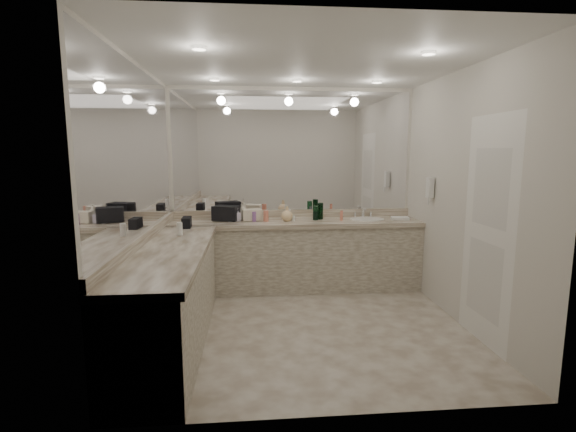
{
  "coord_description": "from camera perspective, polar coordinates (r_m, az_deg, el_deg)",
  "views": [
    {
      "loc": [
        -0.55,
        -4.04,
        1.76
      ],
      "look_at": [
        -0.16,
        0.4,
        1.08
      ],
      "focal_mm": 26.0,
      "sensor_mm": 36.0,
      "label": 1
    }
  ],
  "objects": [
    {
      "name": "floor",
      "position": [
        4.44,
        2.53,
        -14.69
      ],
      "size": [
        3.2,
        3.2,
        0.0
      ],
      "primitive_type": "plane",
      "color": "beige",
      "rests_on": "ground"
    },
    {
      "name": "ceiling",
      "position": [
        4.16,
        2.79,
        20.29
      ],
      "size": [
        3.2,
        3.2,
        0.0
      ],
      "primitive_type": "plane",
      "color": "white",
      "rests_on": "floor"
    },
    {
      "name": "wall_back",
      "position": [
        5.59,
        0.59,
        3.94
      ],
      "size": [
        3.2,
        0.02,
        2.6
      ],
      "primitive_type": "cube",
      "color": "beige",
      "rests_on": "floor"
    },
    {
      "name": "wall_left",
      "position": [
        4.2,
        -19.54,
        1.87
      ],
      "size": [
        0.02,
        3.0,
        2.6
      ],
      "primitive_type": "cube",
      "color": "beige",
      "rests_on": "floor"
    },
    {
      "name": "wall_right",
      "position": [
        4.6,
        22.83,
        2.24
      ],
      "size": [
        0.02,
        3.0,
        2.6
      ],
      "primitive_type": "cube",
      "color": "beige",
      "rests_on": "floor"
    },
    {
      "name": "vanity_back_base",
      "position": [
        5.44,
        0.89,
        -5.6
      ],
      "size": [
        3.2,
        0.6,
        0.84
      ],
      "primitive_type": "cube",
      "color": "beige",
      "rests_on": "floor"
    },
    {
      "name": "vanity_back_top",
      "position": [
        5.33,
        0.91,
        -0.94
      ],
      "size": [
        3.2,
        0.64,
        0.06
      ],
      "primitive_type": "cube",
      "color": "beige",
      "rests_on": "vanity_back_base"
    },
    {
      "name": "vanity_left_base",
      "position": [
        4.04,
        -15.76,
        -11.04
      ],
      "size": [
        0.6,
        2.4,
        0.84
      ],
      "primitive_type": "cube",
      "color": "beige",
      "rests_on": "floor"
    },
    {
      "name": "vanity_left_top",
      "position": [
        3.92,
        -15.89,
        -4.82
      ],
      "size": [
        0.64,
        2.42,
        0.06
      ],
      "primitive_type": "cube",
      "color": "beige",
      "rests_on": "vanity_left_base"
    },
    {
      "name": "backsplash_back",
      "position": [
        5.61,
        0.6,
        0.36
      ],
      "size": [
        3.2,
        0.04,
        0.1
      ],
      "primitive_type": "cube",
      "color": "beige",
      "rests_on": "vanity_back_top"
    },
    {
      "name": "backsplash_left",
      "position": [
        4.25,
        -19.04,
        -2.82
      ],
      "size": [
        0.04,
        3.0,
        0.1
      ],
      "primitive_type": "cube",
      "color": "beige",
      "rests_on": "vanity_left_top"
    },
    {
      "name": "mirror_back",
      "position": [
        5.56,
        0.61,
        8.82
      ],
      "size": [
        3.12,
        0.01,
        1.55
      ],
      "primitive_type": "cube",
      "color": "white",
      "rests_on": "wall_back"
    },
    {
      "name": "mirror_left",
      "position": [
        4.17,
        -19.71,
        8.36
      ],
      "size": [
        0.01,
        2.92,
        1.55
      ],
      "primitive_type": "cube",
      "color": "white",
      "rests_on": "wall_left"
    },
    {
      "name": "sink",
      "position": [
        5.52,
        10.75,
        -0.51
      ],
      "size": [
        0.44,
        0.44,
        0.03
      ],
      "primitive_type": "cylinder",
      "color": "white",
      "rests_on": "vanity_back_top"
    },
    {
      "name": "faucet",
      "position": [
        5.71,
        10.21,
        0.57
      ],
      "size": [
        0.24,
        0.16,
        0.14
      ],
      "primitive_type": "cube",
      "color": "silver",
      "rests_on": "vanity_back_top"
    },
    {
      "name": "wall_phone",
      "position": [
        5.2,
        18.84,
        3.68
      ],
      "size": [
        0.06,
        0.1,
        0.24
      ],
      "primitive_type": "cube",
      "color": "white",
      "rests_on": "wall_right"
    },
    {
      "name": "door",
      "position": [
        4.2,
        25.64,
        -1.95
      ],
      "size": [
        0.02,
        0.82,
        2.1
      ],
      "primitive_type": "cube",
      "color": "white",
      "rests_on": "wall_right"
    },
    {
      "name": "black_toiletry_bag",
      "position": [
        5.36,
        -8.46,
        0.32
      ],
      "size": [
        0.37,
        0.3,
        0.18
      ],
      "primitive_type": "cube",
      "rotation": [
        0.0,
        0.0,
        -0.34
      ],
      "color": "black",
      "rests_on": "vanity_back_top"
    },
    {
      "name": "black_bag_spill",
      "position": [
        4.97,
        -13.69,
        -0.86
      ],
      "size": [
        0.11,
        0.22,
        0.12
      ],
      "primitive_type": "cube",
      "rotation": [
        0.0,
        0.0,
        0.05
      ],
      "color": "black",
      "rests_on": "vanity_left_top"
    },
    {
      "name": "cream_cosmetic_case",
      "position": [
        5.34,
        -4.94,
        0.12
      ],
      "size": [
        0.26,
        0.18,
        0.14
      ],
      "primitive_type": "cube",
      "rotation": [
        0.0,
        0.0,
        0.14
      ],
      "color": "beige",
      "rests_on": "vanity_back_top"
    },
    {
      "name": "hand_towel",
      "position": [
        5.57,
        15.05,
        -0.33
      ],
      "size": [
        0.24,
        0.18,
        0.04
      ],
      "primitive_type": "cube",
      "rotation": [
        0.0,
        0.0,
        -0.19
      ],
      "color": "white",
      "rests_on": "vanity_back_top"
    },
    {
      "name": "lotion_left",
      "position": [
        4.51,
        -14.59,
        -1.76
      ],
      "size": [
        0.06,
        0.06,
        0.13
      ],
      "primitive_type": "cylinder",
      "color": "white",
      "rests_on": "vanity_left_top"
    },
    {
      "name": "soap_bottle_a",
      "position": [
        5.38,
        -6.2,
        0.64
      ],
      "size": [
        0.1,
        0.1,
        0.23
      ],
      "primitive_type": "imported",
      "rotation": [
        0.0,
        0.0,
        0.19
      ],
      "color": "silver",
      "rests_on": "vanity_back_top"
    },
    {
      "name": "soap_bottle_b",
      "position": [
        5.31,
        -6.93,
        0.18
      ],
      "size": [
        0.09,
        0.09,
        0.16
      ],
      "primitive_type": "imported",
      "rotation": [
        0.0,
        0.0,
        0.25
      ],
      "color": "silver",
      "rests_on": "vanity_back_top"
    },
    {
      "name": "soap_bottle_c",
      "position": [
        5.28,
        -0.13,
        0.34
      ],
      "size": [
        0.18,
        0.18,
        0.19
      ],
      "primitive_type": "imported",
      "rotation": [
        0.0,
        0.0,
        -0.26
      ],
      "color": "beige",
      "rests_on": "vanity_back_top"
    },
    {
      "name": "green_bottle_0",
      "position": [
        5.44,
        4.45,
        0.68
      ],
      "size": [
        0.07,
        0.07,
        0.21
      ],
      "primitive_type": "cylinder",
      "color": "#16522B",
      "rests_on": "vanity_back_top"
    },
    {
      "name": "green_bottle_1",
      "position": [
        5.44,
        4.44,
        0.63
      ],
      "size": [
        0.07,
        0.07,
        0.2
      ],
      "primitive_type": "cylinder",
      "color": "#16522B",
      "rests_on": "vanity_back_top"
    },
    {
      "name": "green_bottle_2",
      "position": [
        5.37,
        3.79,
        0.41
      ],
      "size": [
        0.07,
        0.07,
        0.18
      ],
      "primitive_type": "cylinder",
      "color": "#16522B",
      "rests_on": "vanity_back_top"
    },
    {
      "name": "amenity_bottle_0",
      "position": [
        5.27,
        -7.95,
        -0.28
      ],
      "size": [
        0.05,
        0.05,
        0.1
      ],
      "primitive_type": "cylinder",
      "color": "silver",
      "rests_on": "vanity_back_top"
    },
    {
      "name": "amenity_bottle_1",
      "position": [
        5.43,
        3.78,
        0.12
      ],
      "size": [
        0.04,
        0.04,
        0.11
      ],
      "primitive_type": "cylinder",
      "color": "#3F3F4C",
      "rests_on": "vanity_back_top"
    },
    {
      "name": "amenity_bottle_2",
      "position": [
        5.46,
        0.03,
        0.15
      ],
      "size": [
        0.05,
        0.05,
        0.1
      ],
      "primitive_type": "cylinder",
      "color": "white",
      "rests_on": "vanity_back_top"
    },
    {
      "name": "amenity_bottle_3",
      "position": [
        5.28,
        0.75,
        -0.33
      ],
      "size": [
        0.04,
        0.04,
        0.07
      ],
      "primitive_type": "cylinder",
      "color": "white",
      "rests_on": "vanity_back_top"
    },
    {
      "name": "amenity_bottle_4",
      "position": [
        5.26,
        -4.65,
        -0.08
      ],
      "size": [
        0.05,
        0.05,
        0.13
      ],
      "primitive_type": "cylinder",
      "color": "#9966B2",
      "rests_on": "vanity_back_top"
    },
    {
      "name": "amenity_bottle_5",
      "position": [
        5.25,
        -3.03,
        -0.0
      ],
      "size": [
        0.06,
        0.06,
        0.14
      ],
      "primitive_type": "cylinder",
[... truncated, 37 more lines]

